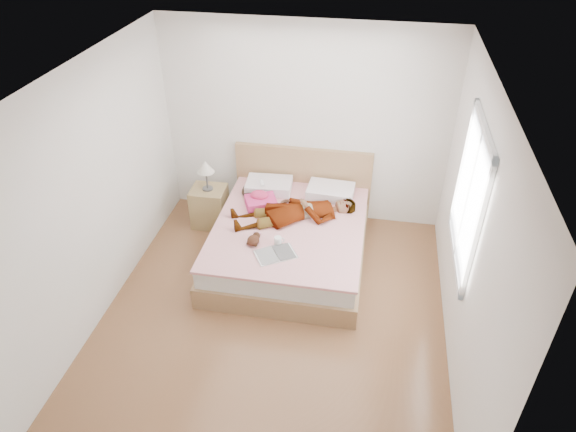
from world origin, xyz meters
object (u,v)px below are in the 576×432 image
object	(u,v)px
magazine	(275,254)
plush_toy	(254,240)
bed	(291,236)
coffee_mug	(278,241)
nightstand	(209,204)
phone	(262,183)
woman	(296,209)
towel	(260,201)

from	to	relation	value
magazine	plush_toy	bearing A→B (deg)	151.52
bed	coffee_mug	bearing A→B (deg)	-97.01
magazine	coffee_mug	xyz separation A→B (m)	(-0.01, 0.19, 0.04)
coffee_mug	plush_toy	world-z (taller)	plush_toy
magazine	bed	bearing A→B (deg)	85.69
bed	nightstand	distance (m)	1.26
bed	coffee_mug	xyz separation A→B (m)	(-0.06, -0.47, 0.28)
coffee_mug	nightstand	xyz separation A→B (m)	(-1.11, 0.94, -0.24)
magazine	plush_toy	size ratio (longest dim) A/B	2.32
bed	magazine	world-z (taller)	bed
bed	phone	bearing A→B (deg)	132.34
coffee_mug	nightstand	world-z (taller)	nightstand
plush_toy	nightstand	xyz separation A→B (m)	(-0.85, 0.98, -0.26)
phone	nightstand	size ratio (longest dim) A/B	0.10
bed	plush_toy	size ratio (longest dim) A/B	9.48
woman	phone	world-z (taller)	woman
bed	plush_toy	bearing A→B (deg)	-121.97
towel	plush_toy	xyz separation A→B (m)	(0.10, -0.76, -0.02)
coffee_mug	plush_toy	xyz separation A→B (m)	(-0.27, -0.05, 0.01)
woman	plush_toy	bearing A→B (deg)	-54.19
bed	coffee_mug	distance (m)	0.55
woman	phone	size ratio (longest dim) A/B	16.53
phone	plush_toy	xyz separation A→B (m)	(0.13, -1.02, -0.12)
woman	phone	distance (m)	0.64
plush_toy	nightstand	distance (m)	1.32
towel	magazine	distance (m)	0.98
towel	nightstand	distance (m)	0.83
coffee_mug	plush_toy	size ratio (longest dim) A/B	0.57
phone	coffee_mug	distance (m)	1.06
magazine	coffee_mug	distance (m)	0.20
towel	coffee_mug	distance (m)	0.80
plush_toy	nightstand	bearing A→B (deg)	130.79
woman	bed	distance (m)	0.36
magazine	coffee_mug	bearing A→B (deg)	92.30
towel	coffee_mug	size ratio (longest dim) A/B	3.62
magazine	plush_toy	distance (m)	0.32
bed	towel	world-z (taller)	bed
towel	nightstand	xyz separation A→B (m)	(-0.75, 0.22, -0.27)
nightstand	towel	bearing A→B (deg)	-16.47
phone	towel	xyz separation A→B (m)	(0.04, -0.26, -0.10)
woman	bed	bearing A→B (deg)	-45.89
bed	magazine	xyz separation A→B (m)	(-0.05, -0.67, 0.24)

